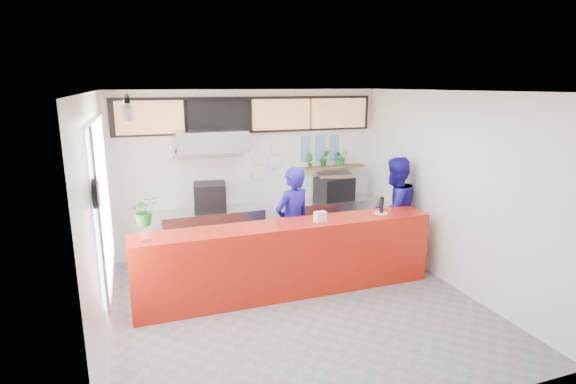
{
  "coord_description": "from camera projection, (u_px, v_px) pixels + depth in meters",
  "views": [
    {
      "loc": [
        -2.11,
        -5.52,
        3.08
      ],
      "look_at": [
        0.1,
        0.7,
        1.5
      ],
      "focal_mm": 28.0,
      "sensor_mm": 36.0,
      "label": 1
    }
  ],
  "objects": [
    {
      "name": "dec_plate_a",
      "position": [
        259.0,
        158.0,
        8.37
      ],
      "size": [
        0.24,
        0.03,
        0.24
      ],
      "primitive_type": "cylinder",
      "rotation": [
        1.57,
        0.0,
        0.0
      ],
      "color": "silver",
      "rests_on": "wall_back"
    },
    {
      "name": "track_rail",
      "position": [
        126.0,
        98.0,
        5.1
      ],
      "size": [
        0.05,
        2.4,
        0.04
      ],
      "primitive_type": "cube",
      "color": "black",
      "rests_on": "ceiling"
    },
    {
      "name": "herb_a",
      "position": [
        310.0,
        160.0,
        8.65
      ],
      "size": [
        0.15,
        0.1,
        0.28
      ],
      "primitive_type": "imported",
      "rotation": [
        0.0,
        0.0,
        -0.0
      ],
      "color": "#215C20",
      "rests_on": "herb_shelf"
    },
    {
      "name": "glass_vase",
      "position": [
        146.0,
        234.0,
        5.82
      ],
      "size": [
        0.2,
        0.2,
        0.19
      ],
      "primitive_type": "cylinder",
      "rotation": [
        0.0,
        0.0,
        -0.39
      ],
      "color": "silver",
      "rests_on": "service_counter"
    },
    {
      "name": "wall_right",
      "position": [
        449.0,
        190.0,
        6.93
      ],
      "size": [
        0.0,
        5.0,
        5.0
      ],
      "primitive_type": "plane",
      "rotation": [
        1.57,
        0.0,
        -1.57
      ],
      "color": "white",
      "rests_on": "ground"
    },
    {
      "name": "espresso_machine",
      "position": [
        334.0,
        188.0,
        8.74
      ],
      "size": [
        0.75,
        0.59,
        0.43
      ],
      "primitive_type": "cube",
      "rotation": [
        0.0,
        0.0,
        0.17
      ],
      "color": "black",
      "rests_on": "right_bench"
    },
    {
      "name": "napkin_holder",
      "position": [
        320.0,
        217.0,
        6.66
      ],
      "size": [
        0.19,
        0.14,
        0.15
      ],
      "primitive_type": "cube",
      "rotation": [
        0.0,
        0.0,
        0.17
      ],
      "color": "silver",
      "rests_on": "service_counter"
    },
    {
      "name": "photo_frame_a",
      "position": [
        306.0,
        142.0,
        8.63
      ],
      "size": [
        0.2,
        0.02,
        0.25
      ],
      "primitive_type": "cube",
      "color": "#598CBF",
      "rests_on": "wall_back"
    },
    {
      "name": "ceiling",
      "position": [
        299.0,
        91.0,
        5.77
      ],
      "size": [
        5.0,
        5.0,
        0.0
      ],
      "primitive_type": "plane",
      "rotation": [
        3.14,
        0.0,
        0.0
      ],
      "color": "silver"
    },
    {
      "name": "wall_left",
      "position": [
        101.0,
        222.0,
        5.3
      ],
      "size": [
        0.0,
        5.0,
        5.0
      ],
      "primitive_type": "plane",
      "rotation": [
        1.57,
        0.0,
        1.57
      ],
      "color": "white",
      "rests_on": "ground"
    },
    {
      "name": "photo_frame_c",
      "position": [
        334.0,
        141.0,
        8.83
      ],
      "size": [
        0.2,
        0.02,
        0.25
      ],
      "primitive_type": "cube",
      "color": "#598CBF",
      "rests_on": "wall_back"
    },
    {
      "name": "wall_clock_rim",
      "position": [
        95.0,
        194.0,
        4.36
      ],
      "size": [
        0.05,
        0.3,
        0.3
      ],
      "primitive_type": "cylinder",
      "rotation": [
        0.0,
        1.57,
        0.0
      ],
      "color": "black",
      "rests_on": "wall_left"
    },
    {
      "name": "photo_frame_f",
      "position": [
        334.0,
        154.0,
        8.89
      ],
      "size": [
        0.2,
        0.02,
        0.25
      ],
      "primitive_type": "cube",
      "color": "#598CBF",
      "rests_on": "wall_back"
    },
    {
      "name": "dec_plate_d",
      "position": [
        277.0,
        149.0,
        8.45
      ],
      "size": [
        0.24,
        0.03,
        0.24
      ],
      "primitive_type": "cylinder",
      "rotation": [
        1.57,
        0.0,
        0.0
      ],
      "color": "silver",
      "rests_on": "wall_back"
    },
    {
      "name": "extraction_hood",
      "position": [
        210.0,
        141.0,
        7.67
      ],
      "size": [
        1.2,
        0.7,
        0.35
      ],
      "primitive_type": "cube",
      "color": "#B2B5BA",
      "rests_on": "ceiling"
    },
    {
      "name": "window_pane",
      "position": [
        103.0,
        200.0,
        5.54
      ],
      "size": [
        0.04,
        2.2,
        1.9
      ],
      "primitive_type": "cube",
      "color": "silver",
      "rests_on": "wall_left"
    },
    {
      "name": "wall_back",
      "position": [
        251.0,
        171.0,
        8.41
      ],
      "size": [
        5.0,
        0.0,
        5.0
      ],
      "primitive_type": "plane",
      "rotation": [
        1.57,
        0.0,
        0.0
      ],
      "color": "white",
      "rests_on": "ground"
    },
    {
      "name": "wall_clock_face",
      "position": [
        99.0,
        193.0,
        4.37
      ],
      "size": [
        0.02,
        0.26,
        0.26
      ],
      "primitive_type": "cylinder",
      "rotation": [
        0.0,
        1.57,
        0.0
      ],
      "color": "white",
      "rests_on": "wall_left"
    },
    {
      "name": "window_frame",
      "position": [
        105.0,
        199.0,
        5.55
      ],
      "size": [
        0.03,
        2.3,
        2.0
      ],
      "primitive_type": "cube",
      "color": "#B2B5BA",
      "rests_on": "wall_left"
    },
    {
      "name": "prep_bench",
      "position": [
        213.0,
        234.0,
        8.12
      ],
      "size": [
        1.8,
        0.6,
        0.9
      ],
      "primitive_type": "cube",
      "color": "#B2B5BA",
      "rests_on": "ground"
    },
    {
      "name": "herb_c",
      "position": [
        340.0,
        157.0,
        8.86
      ],
      "size": [
        0.35,
        0.32,
        0.34
      ],
      "primitive_type": "imported",
      "rotation": [
        0.0,
        0.0,
        0.19
      ],
      "color": "#215C20",
      "rests_on": "herb_shelf"
    },
    {
      "name": "menu_board_far_left",
      "position": [
        150.0,
        117.0,
        7.48
      ],
      "size": [
        1.1,
        0.1,
        0.55
      ],
      "primitive_type": "cube",
      "color": "tan",
      "rests_on": "wall_back"
    },
    {
      "name": "menu_board_far_right",
      "position": [
        339.0,
        113.0,
        8.62
      ],
      "size": [
        1.1,
        0.1,
        0.55
      ],
      "primitive_type": "cube",
      "color": "tan",
      "rests_on": "wall_back"
    },
    {
      "name": "photo_frame_d",
      "position": [
        306.0,
        155.0,
        8.69
      ],
      "size": [
        0.2,
        0.02,
        0.25
      ],
      "primitive_type": "cube",
      "color": "#598CBF",
      "rests_on": "wall_back"
    },
    {
      "name": "cream_band",
      "position": [
        250.0,
        112.0,
        8.14
      ],
      "size": [
        5.0,
        0.02,
        0.8
      ],
      "primitive_type": "cube",
      "color": "beige",
      "rests_on": "wall_back"
    },
    {
      "name": "dec_plate_b",
      "position": [
        274.0,
        162.0,
        8.49
      ],
      "size": [
        0.24,
        0.03,
        0.24
      ],
      "primitive_type": "cylinder",
      "rotation": [
        1.57,
        0.0,
        0.0
      ],
      "color": "silver",
      "rests_on": "wall_back"
    },
    {
      "name": "soffit",
      "position": [
        250.0,
        115.0,
        8.13
      ],
      "size": [
        4.8,
        0.04,
        0.65
      ],
      "primitive_type": "cube",
      "color": "black",
      "rests_on": "wall_back"
    },
    {
      "name": "pepper_mill",
      "position": [
        382.0,
        205.0,
        7.05
      ],
      "size": [
        0.08,
        0.08,
        0.25
      ],
      "primitive_type": "cylinder",
      "rotation": [
        0.0,
        0.0,
        -0.33
      ],
      "color": "black",
      "rests_on": "white_plate"
    },
    {
      "name": "staff_right",
      "position": [
        394.0,
        211.0,
        7.8
      ],
      "size": [
        1.04,
        0.88,
        1.89
      ],
      "primitive_type": "imported",
      "rotation": [
        0.0,
        0.0,
        3.34
      ],
      "color": "navy",
      "rests_on": "ground"
    },
    {
      "name": "service_counter",
      "position": [
        288.0,
        259.0,
        6.71
      ],
      "size": [
        4.5,
        0.6,
        1.1
      ],
      "primitive_type": "cube",
      "color": "#A81A0C",
      "rests_on": "ground"
    },
    {
      "name": "white_plate",
      "position": [
        381.0,
        213.0,
        7.08
      ],
      "size": [
        0.22,
        0.22,
        0.02
      ],
      "primitive_type": "cylinder",
      "rotation": [
        0.0,
        0.0,
        0.11
      ],
      "color": "silver",
      "rests_on": "service_counter"
    },
    {
      "name": "herb_b",
      "position": [
        325.0,
        158.0,
        8.75
      ],
      "size": [
        0.21,
        0.18,
        0.33
      ],
      "primitive_type": "imported",
      "rotation": [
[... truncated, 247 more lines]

